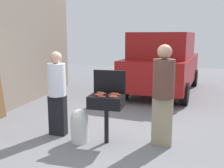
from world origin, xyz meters
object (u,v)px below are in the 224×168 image
(hot_dog_11, at_px, (113,97))
(person_left, at_px, (57,90))
(propane_tank, at_px, (79,125))
(hot_dog_2, at_px, (114,96))
(hot_dog_10, at_px, (103,94))
(parked_minivan, at_px, (163,62))
(hot_dog_4, at_px, (112,95))
(hot_dog_3, at_px, (117,95))
(hot_dog_7, at_px, (101,93))
(hot_dog_6, at_px, (102,96))
(person_right, at_px, (163,92))
(hot_dog_0, at_px, (100,94))
(bbq_grill, at_px, (106,103))
(hot_dog_1, at_px, (115,93))
(hot_dog_8, at_px, (99,95))
(hot_dog_5, at_px, (98,94))
(hot_dog_9, at_px, (114,94))

(hot_dog_11, bearing_deg, person_left, 165.33)
(propane_tank, bearing_deg, hot_dog_2, 0.47)
(hot_dog_10, relative_size, parked_minivan, 0.03)
(hot_dog_4, bearing_deg, hot_dog_3, 32.78)
(hot_dog_11, relative_size, propane_tank, 0.21)
(hot_dog_7, height_order, propane_tank, hot_dog_7)
(hot_dog_6, xyz_separation_m, person_right, (1.01, 0.33, 0.07))
(hot_dog_6, bearing_deg, parked_minivan, 81.76)
(hot_dog_0, bearing_deg, propane_tank, -167.20)
(bbq_grill, relative_size, hot_dog_1, 6.82)
(hot_dog_10, xyz_separation_m, person_right, (1.06, 0.11, 0.07))
(hot_dog_0, distance_m, hot_dog_8, 0.08)
(hot_dog_2, xyz_separation_m, hot_dog_11, (0.01, -0.08, 0.00))
(hot_dog_0, bearing_deg, hot_dog_8, -87.38)
(hot_dog_4, height_order, hot_dog_6, same)
(hot_dog_1, distance_m, hot_dog_7, 0.28)
(bbq_grill, xyz_separation_m, hot_dog_2, (0.15, -0.08, 0.15))
(hot_dog_8, height_order, person_left, person_left)
(hot_dog_5, height_order, person_left, person_left)
(hot_dog_2, bearing_deg, hot_dog_5, 171.37)
(hot_dog_8, bearing_deg, propane_tank, -179.24)
(hot_dog_5, xyz_separation_m, hot_dog_10, (0.06, 0.10, 0.00))
(person_left, bearing_deg, hot_dog_4, 2.31)
(parked_minivan, bearing_deg, hot_dog_3, 91.37)
(hot_dog_0, bearing_deg, bbq_grill, -2.21)
(bbq_grill, relative_size, hot_dog_10, 6.82)
(hot_dog_8, xyz_separation_m, person_right, (1.09, 0.25, 0.07))
(bbq_grill, xyz_separation_m, hot_dog_10, (-0.09, 0.07, 0.15))
(parked_minivan, bearing_deg, person_left, 76.71)
(propane_tank, bearing_deg, bbq_grill, 9.36)
(hot_dog_0, height_order, hot_dog_7, same)
(hot_dog_5, distance_m, hot_dog_6, 0.17)
(hot_dog_4, height_order, propane_tank, hot_dog_4)
(bbq_grill, relative_size, hot_dog_5, 6.82)
(hot_dog_9, bearing_deg, bbq_grill, -137.13)
(hot_dog_0, bearing_deg, hot_dog_6, -64.28)
(person_right, bearing_deg, hot_dog_9, 21.16)
(hot_dog_1, relative_size, hot_dog_2, 1.00)
(hot_dog_6, bearing_deg, hot_dog_7, 111.04)
(hot_dog_1, height_order, hot_dog_2, same)
(hot_dog_3, distance_m, hot_dog_4, 0.11)
(hot_dog_11, distance_m, parked_minivan, 4.90)
(hot_dog_0, bearing_deg, hot_dog_9, 23.77)
(propane_tank, bearing_deg, hot_dog_10, 20.05)
(bbq_grill, relative_size, hot_dog_8, 6.82)
(bbq_grill, relative_size, hot_dog_2, 6.82)
(hot_dog_0, xyz_separation_m, person_right, (1.09, 0.17, 0.07))
(hot_dog_6, xyz_separation_m, person_left, (-1.00, 0.32, -0.01))
(person_left, bearing_deg, hot_dog_1, 10.08)
(hot_dog_1, height_order, person_right, person_right)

